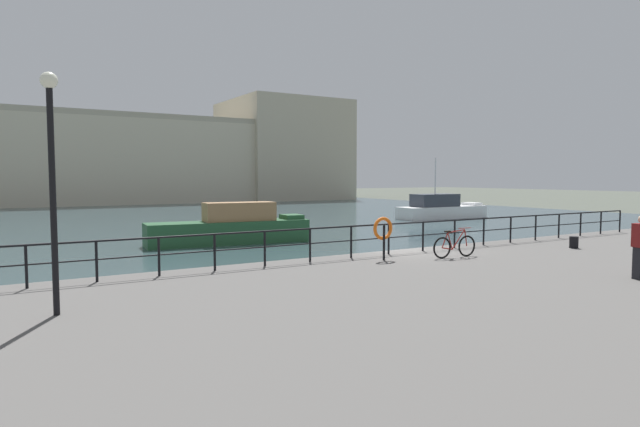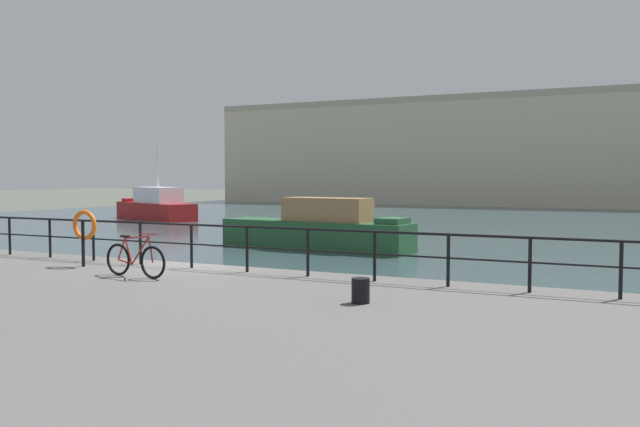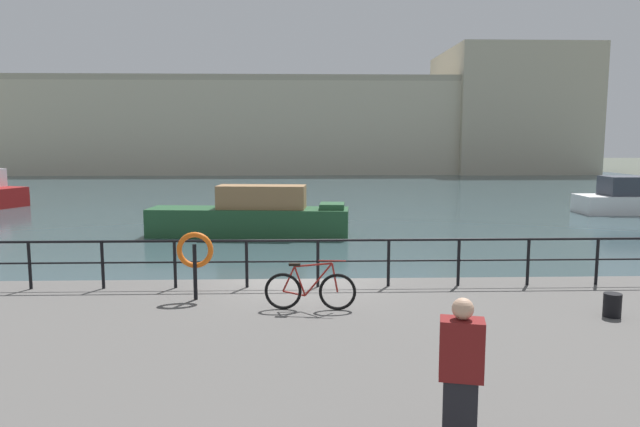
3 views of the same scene
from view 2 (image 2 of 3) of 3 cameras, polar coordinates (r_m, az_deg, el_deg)
name	(u,v)px [view 2 (image 2 of 3)]	position (r m, az deg, el deg)	size (l,w,h in m)	color
ground_plane	(197,298)	(17.34, -10.53, -7.15)	(240.00, 240.00, 0.00)	#4C5147
water_basin	(469,223)	(45.20, 12.72, -0.81)	(80.00, 60.00, 0.01)	#33474C
harbor_building	(609,148)	(76.06, 23.68, 5.19)	(71.21, 17.44, 15.51)	#C1B79E
moored_red_daysailer	(156,206)	(49.09, -13.98, 0.60)	(8.37, 5.22, 5.37)	maroon
moored_green_narrowboat	(319,230)	(28.07, -0.12, -1.39)	(8.75, 2.66, 2.20)	#23512D
quay_railing	(165,236)	(16.77, -13.20, -1.93)	(26.92, 0.07, 1.08)	black
parked_bicycle	(135,260)	(15.09, -15.66, -3.85)	(1.77, 0.20, 0.98)	black
mooring_bollard	(361,291)	(11.63, 3.52, -6.66)	(0.32, 0.32, 0.44)	black
life_ring_stand	(84,227)	(17.25, -19.66, -1.10)	(0.75, 0.16, 1.40)	black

